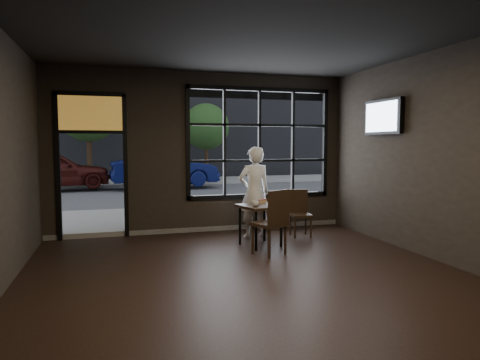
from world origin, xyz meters
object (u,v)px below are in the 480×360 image
object	(u,v)px
cafe_table	(260,225)
chair_near	(269,222)
man	(254,192)
navy_car	(165,169)

from	to	relation	value
cafe_table	chair_near	xyz separation A→B (m)	(-0.06, -0.60, 0.17)
cafe_table	chair_near	distance (m)	0.63
man	navy_car	xyz separation A→B (m)	(-0.64, 9.45, -0.07)
chair_near	navy_car	xyz separation A→B (m)	(-0.47, 10.74, 0.26)
cafe_table	navy_car	distance (m)	10.17
chair_near	man	size ratio (longest dim) A/B	0.61
cafe_table	chair_near	world-z (taller)	chair_near
chair_near	navy_car	bearing A→B (deg)	-113.45
chair_near	cafe_table	bearing A→B (deg)	-121.66
navy_car	man	bearing A→B (deg)	-179.38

